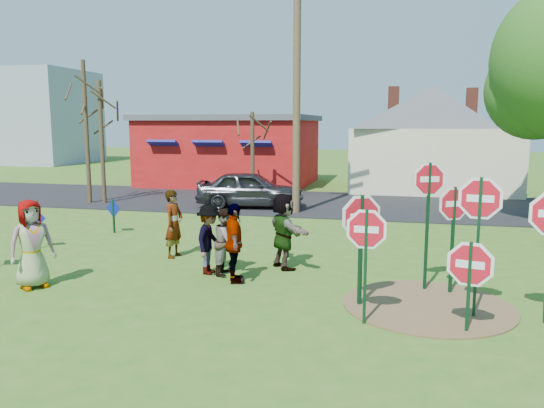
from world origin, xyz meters
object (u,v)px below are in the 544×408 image
Objects in this scene: stop_sign_d at (454,213)px; utility_pole at (297,87)px; stop_sign_b at (429,193)px; suv at (250,189)px; stop_sign_a at (366,240)px; person_b at (174,224)px; person_a at (32,244)px; stop_sign_c at (479,215)px.

stop_sign_d is 10.58m from utility_pole.
stop_sign_b is 11.68m from suv.
utility_pole is at bearing 108.29° from stop_sign_a.
person_b is at bearing -103.68° from utility_pole.
person_b is at bearing 146.61° from stop_sign_a.
stop_sign_b is at bearing 139.77° from stop_sign_d.
suv is (1.54, 11.36, -0.16)m from person_a.
stop_sign_b is at bearing -42.91° from person_a.
utility_pole is at bearing 125.50° from stop_sign_c.
stop_sign_b is 1.20× the size of stop_sign_d.
stop_sign_b reaches higher than person_b.
suv is at bearing 115.95° from stop_sign_a.
utility_pole reaches higher than stop_sign_b.
stop_sign_d is at bearing -60.98° from utility_pole.
stop_sign_b is at bearing -63.21° from utility_pole.
person_b is 8.26m from suv.
stop_sign_b is at bearing 64.45° from stop_sign_a.
person_b is (-6.99, 2.79, -0.99)m from stop_sign_c.
person_a reaches higher than suv.
stop_sign_a is 0.49× the size of suv.
person_b is 8.53m from utility_pole.
stop_sign_b is 8.29m from person_a.
stop_sign_b is 1.63m from stop_sign_c.
stop_sign_c is at bearing -62.89° from utility_pole.
stop_sign_b is at bearing -153.47° from suv.
suv is (-6.49, 9.63, -1.26)m from stop_sign_b.
stop_sign_a is 2.07m from stop_sign_c.
person_b is (1.83, 3.11, -0.06)m from person_a.
stop_sign_b reaches higher than stop_sign_c.
suv is (-7.28, 11.05, -1.09)m from stop_sign_c.
stop_sign_c is 1.41× the size of person_a.
person_b is (-5.10, 3.54, -0.60)m from stop_sign_a.
stop_sign_c is 0.61× the size of suv.
person_a reaches higher than person_b.
stop_sign_a reaches higher than suv.
stop_sign_a is at bearing -155.81° from stop_sign_d.
utility_pole is (-5.20, 10.15, 2.93)m from stop_sign_c.
suv is at bearing 131.75° from stop_sign_c.
stop_sign_c is at bearing -105.48° from stop_sign_d.
stop_sign_c is 11.78m from utility_pole.
stop_sign_a is 6.24m from person_b.
utility_pole is (-4.41, 8.73, 2.76)m from stop_sign_b.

